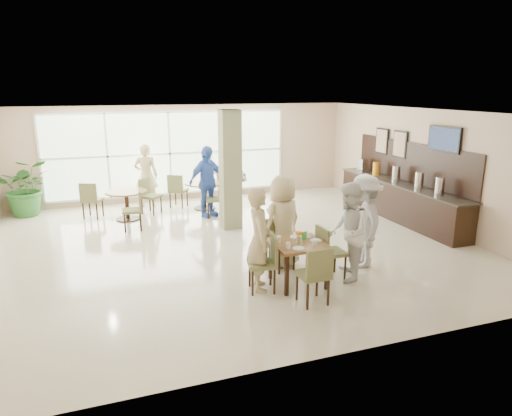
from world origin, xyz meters
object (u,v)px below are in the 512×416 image
object	(u,v)px
main_table	(298,248)
potted_plant	(26,187)
round_table_left	(127,198)
adult_b	(232,178)
round_table_right	(204,189)
teen_standing	(364,221)
teen_far	(283,222)
buffet_counter	(400,198)
adult_a	(207,182)
teen_left	(259,239)
adult_standing	(146,176)
teen_right	(348,232)

from	to	relation	value
main_table	potted_plant	bearing A→B (deg)	127.58
round_table_left	adult_b	size ratio (longest dim) A/B	0.61
round_table_right	teen_standing	bearing A→B (deg)	-70.13
teen_standing	teen_far	bearing A→B (deg)	-94.36
potted_plant	teen_far	size ratio (longest dim) A/B	0.86
round_table_right	buffet_counter	world-z (taller)	buffet_counter
main_table	adult_a	bearing A→B (deg)	95.64
teen_left	adult_a	distance (m)	4.64
adult_standing	main_table	bearing A→B (deg)	119.09
teen_far	teen_right	xyz separation A→B (m)	(0.84, -0.92, -0.01)
buffet_counter	main_table	bearing A→B (deg)	-145.44
main_table	potted_plant	size ratio (longest dim) A/B	0.58
potted_plant	adult_standing	distance (m)	3.08
buffet_counter	potted_plant	xyz separation A→B (m)	(-9.05, 3.54, 0.20)
round_table_right	adult_a	world-z (taller)	adult_a
potted_plant	adult_a	bearing A→B (deg)	-20.90
teen_left	adult_a	xyz separation A→B (m)	(0.22, 4.63, 0.06)
teen_left	teen_right	world-z (taller)	same
adult_standing	teen_standing	bearing A→B (deg)	132.27
adult_b	main_table	bearing A→B (deg)	-26.03
buffet_counter	teen_right	size ratio (longest dim) A/B	2.71
teen_left	adult_b	distance (m)	5.43
main_table	adult_a	world-z (taller)	adult_a
adult_a	adult_b	distance (m)	1.11
round_table_left	potted_plant	xyz separation A→B (m)	(-2.44, 1.31, 0.19)
round_table_right	buffet_counter	size ratio (longest dim) A/B	0.23
round_table_left	adult_b	xyz separation A→B (m)	(2.87, 0.30, 0.29)
potted_plant	adult_b	distance (m)	5.41
round_table_left	teen_right	bearing A→B (deg)	-56.87
teen_far	teen_standing	distance (m)	1.51
teen_standing	adult_b	xyz separation A→B (m)	(-1.09, 5.01, -0.03)
adult_a	adult_b	bearing A→B (deg)	13.99
round_table_left	teen_far	distance (m)	4.94
round_table_right	adult_b	distance (m)	0.82
adult_standing	potted_plant	bearing A→B (deg)	9.76
buffet_counter	adult_b	distance (m)	4.52
main_table	teen_right	bearing A→B (deg)	-5.11
adult_b	potted_plant	bearing A→B (deg)	-122.45
potted_plant	teen_left	world-z (taller)	teen_left
teen_left	adult_standing	distance (m)	6.28
round_table_left	teen_left	distance (m)	5.34
main_table	round_table_right	size ratio (longest dim) A/B	0.80
potted_plant	teen_right	distance (m)	8.69
buffet_counter	teen_far	xyz separation A→B (m)	(-4.08, -2.01, 0.32)
main_table	teen_left	world-z (taller)	teen_left
adult_standing	round_table_right	bearing A→B (deg)	166.10
round_table_left	buffet_counter	bearing A→B (deg)	-18.61
main_table	teen_left	bearing A→B (deg)	175.27
teen_right	adult_a	world-z (taller)	adult_a
teen_far	adult_a	world-z (taller)	adult_a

